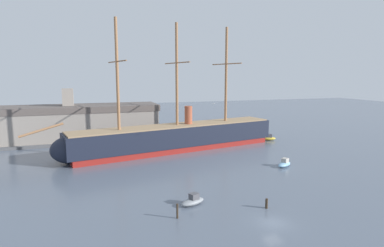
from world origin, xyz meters
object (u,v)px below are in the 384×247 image
(dinghy_far_left, at_px, (64,150))
(mooring_piling_nearest, at_px, (266,204))
(seagull_in_flight, at_px, (213,104))
(mooring_piling_right_pair, at_px, (177,211))
(motorboat_foreground_left, at_px, (193,201))
(dockside_warehouse_left, at_px, (72,123))
(tall_ship, at_px, (177,137))
(motorboat_mid_right, at_px, (284,164))
(motorboat_distant_centre, at_px, (163,137))
(mooring_piling_left_pair, at_px, (267,203))
(motorboat_far_right, at_px, (268,138))

(dinghy_far_left, distance_m, mooring_piling_nearest, 59.84)
(seagull_in_flight, bearing_deg, mooring_piling_right_pair, -122.67)
(motorboat_foreground_left, relative_size, dockside_warehouse_left, 0.08)
(tall_ship, height_order, motorboat_foreground_left, tall_ship)
(tall_ship, relative_size, dockside_warehouse_left, 1.23)
(mooring_piling_nearest, bearing_deg, motorboat_foreground_left, 155.32)
(motorboat_mid_right, bearing_deg, motorboat_distant_centre, 113.85)
(motorboat_distant_centre, height_order, mooring_piling_left_pair, mooring_piling_left_pair)
(dinghy_far_left, xyz_separation_m, seagull_in_flight, (32.89, -26.06, 13.67))
(mooring_piling_right_pair, bearing_deg, motorboat_distant_centre, 78.20)
(motorboat_far_right, bearing_deg, dinghy_far_left, 174.97)
(motorboat_mid_right, height_order, mooring_piling_left_pair, motorboat_mid_right)
(motorboat_foreground_left, bearing_deg, mooring_piling_right_pair, -133.20)
(motorboat_mid_right, height_order, dockside_warehouse_left, dockside_warehouse_left)
(motorboat_distant_centre, distance_m, mooring_piling_left_pair, 59.17)
(dinghy_far_left, xyz_separation_m, motorboat_distant_centre, (29.70, 8.13, 0.13))
(dinghy_far_left, bearing_deg, mooring_piling_right_pair, -70.64)
(motorboat_foreground_left, relative_size, mooring_piling_left_pair, 3.02)
(motorboat_distant_centre, distance_m, seagull_in_flight, 36.91)
(motorboat_foreground_left, xyz_separation_m, mooring_piling_left_pair, (10.29, -4.92, 0.14))
(motorboat_distant_centre, bearing_deg, tall_ship, -90.85)
(mooring_piling_right_pair, bearing_deg, motorboat_foreground_left, 46.80)
(motorboat_mid_right, distance_m, mooring_piling_right_pair, 34.83)
(motorboat_far_right, relative_size, dockside_warehouse_left, 0.09)
(motorboat_mid_right, height_order, mooring_piling_right_pair, mooring_piling_right_pair)
(motorboat_mid_right, xyz_separation_m, mooring_piling_nearest, (-16.03, -18.51, -0.03))
(tall_ship, distance_m, motorboat_far_right, 31.31)
(motorboat_far_right, relative_size, mooring_piling_left_pair, 3.21)
(motorboat_mid_right, relative_size, motorboat_far_right, 0.97)
(motorboat_foreground_left, bearing_deg, motorboat_mid_right, 27.54)
(mooring_piling_left_pair, height_order, seagull_in_flight, seagull_in_flight)
(motorboat_mid_right, xyz_separation_m, mooring_piling_left_pair, (-16.09, -18.67, 0.11))
(motorboat_far_right, bearing_deg, mooring_piling_right_pair, -133.81)
(tall_ship, xyz_separation_m, motorboat_distant_centre, (0.25, 17.10, -3.21))
(dinghy_far_left, relative_size, dockside_warehouse_left, 0.05)
(motorboat_mid_right, bearing_deg, mooring_piling_nearest, -130.91)
(mooring_piling_nearest, height_order, dockside_warehouse_left, dockside_warehouse_left)
(motorboat_mid_right, bearing_deg, motorboat_far_right, 64.63)
(motorboat_foreground_left, relative_size, mooring_piling_right_pair, 2.16)
(motorboat_foreground_left, xyz_separation_m, seagull_in_flight, (11.68, 20.02, 13.37))
(dinghy_far_left, xyz_separation_m, dockside_warehouse_left, (2.13, 13.61, 5.16))
(mooring_piling_left_pair, bearing_deg, mooring_piling_right_pair, 175.76)
(motorboat_distant_centre, xyz_separation_m, mooring_piling_nearest, (1.86, -58.97, 0.17))
(motorboat_distant_centre, xyz_separation_m, seagull_in_flight, (3.19, -34.20, 13.53))
(mooring_piling_nearest, relative_size, mooring_piling_right_pair, 0.59)
(mooring_piling_nearest, bearing_deg, motorboat_distant_centre, 91.80)
(motorboat_distant_centre, bearing_deg, motorboat_mid_right, -66.15)
(tall_ship, relative_size, motorboat_mid_right, 14.45)
(tall_ship, distance_m, motorboat_distant_centre, 17.40)
(dockside_warehouse_left, xyz_separation_m, seagull_in_flight, (30.76, -39.68, 8.51))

